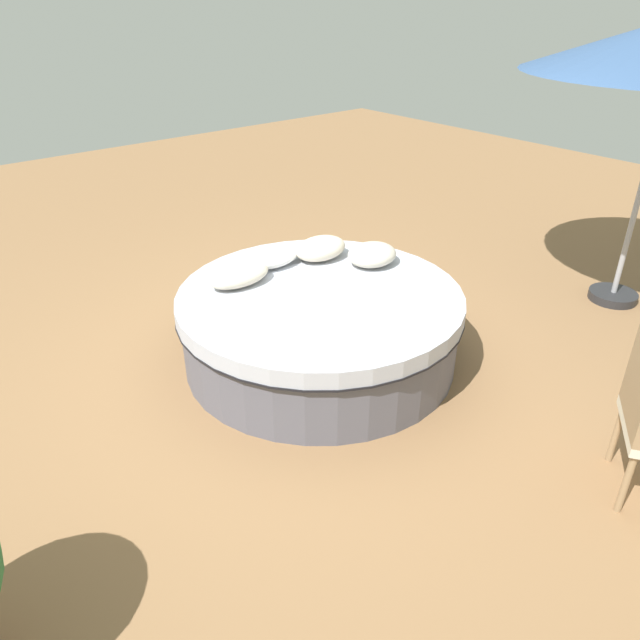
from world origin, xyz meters
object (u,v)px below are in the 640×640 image
object	(u,v)px
throw_pillow_1	(321,248)
throw_pillow_2	(271,256)
throw_pillow_0	(372,254)
round_bed	(320,326)
throw_pillow_3	(239,275)

from	to	relation	value
throw_pillow_1	throw_pillow_2	size ratio (longest dim) A/B	0.96
throw_pillow_0	throw_pillow_1	distance (m)	0.44
throw_pillow_0	round_bed	bearing A→B (deg)	10.97
round_bed	throw_pillow_0	size ratio (longest dim) A/B	5.07
round_bed	throw_pillow_1	world-z (taller)	throw_pillow_1
throw_pillow_1	throw_pillow_2	xyz separation A→B (m)	(0.40, -0.16, -0.02)
throw_pillow_0	throw_pillow_3	bearing A→B (deg)	-19.82
round_bed	throw_pillow_3	bearing A→B (deg)	-52.64
throw_pillow_0	throw_pillow_3	distance (m)	1.13
round_bed	throw_pillow_3	xyz separation A→B (m)	(0.39, -0.51, 0.37)
throw_pillow_0	throw_pillow_3	xyz separation A→B (m)	(1.06, -0.38, -0.01)
throw_pillow_3	throw_pillow_1	bearing A→B (deg)	178.88
round_bed	throw_pillow_2	distance (m)	0.75
throw_pillow_0	throw_pillow_1	size ratio (longest dim) A/B	0.91
throw_pillow_3	round_bed	bearing A→B (deg)	127.36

